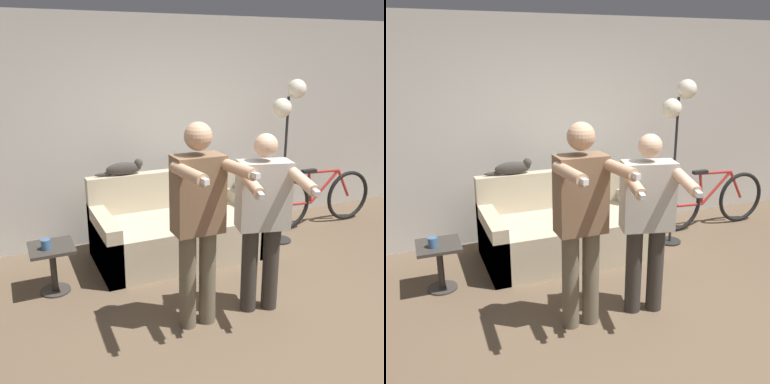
{
  "view_description": "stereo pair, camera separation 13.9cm",
  "coord_description": "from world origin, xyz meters",
  "views": [
    {
      "loc": [
        -1.8,
        -2.46,
        2.17
      ],
      "look_at": [
        -0.21,
        1.17,
        0.95
      ],
      "focal_mm": 42.0,
      "sensor_mm": 36.0,
      "label": 1
    },
    {
      "loc": [
        -1.67,
        -2.51,
        2.17
      ],
      "look_at": [
        -0.21,
        1.17,
        0.95
      ],
      "focal_mm": 42.0,
      "sensor_mm": 36.0,
      "label": 2
    }
  ],
  "objects": [
    {
      "name": "ground_plane",
      "position": [
        0.0,
        0.0,
        0.0
      ],
      "size": [
        16.0,
        16.0,
        0.0
      ],
      "primitive_type": "plane",
      "color": "brown"
    },
    {
      "name": "wall_back",
      "position": [
        0.0,
        2.59,
        1.3
      ],
      "size": [
        10.0,
        0.05,
        2.6
      ],
      "color": "beige",
      "rests_on": "ground_plane"
    },
    {
      "name": "couch",
      "position": [
        -0.08,
        1.85,
        0.29
      ],
      "size": [
        1.83,
        0.94,
        0.89
      ],
      "color": "beige",
      "rests_on": "ground_plane"
    },
    {
      "name": "person_left",
      "position": [
        -0.44,
        0.52,
        0.97
      ],
      "size": [
        0.47,
        0.67,
        1.69
      ],
      "rotation": [
        0.0,
        0.0,
        -0.01
      ],
      "color": "#6B604C",
      "rests_on": "ground_plane"
    },
    {
      "name": "person_right",
      "position": [
        0.14,
        0.52,
        0.9
      ],
      "size": [
        0.6,
        0.75,
        1.57
      ],
      "rotation": [
        0.0,
        0.0,
        -0.24
      ],
      "color": "#38332D",
      "rests_on": "ground_plane"
    },
    {
      "name": "cat",
      "position": [
        -0.57,
        2.21,
        0.97
      ],
      "size": [
        0.53,
        0.11,
        0.17
      ],
      "color": "#3D3833",
      "rests_on": "couch"
    },
    {
      "name": "floor_lamp",
      "position": [
        1.19,
        1.72,
        1.54
      ],
      "size": [
        0.39,
        0.27,
        1.91
      ],
      "color": "black",
      "rests_on": "ground_plane"
    },
    {
      "name": "side_table",
      "position": [
        -1.47,
        1.56,
        0.33
      ],
      "size": [
        0.41,
        0.41,
        0.47
      ],
      "color": "#38332D",
      "rests_on": "ground_plane"
    },
    {
      "name": "cup",
      "position": [
        -1.52,
        1.51,
        0.51
      ],
      "size": [
        0.09,
        0.09,
        0.1
      ],
      "color": "#3D6693",
      "rests_on": "side_table"
    },
    {
      "name": "bicycle",
      "position": [
        1.94,
        1.99,
        0.36
      ],
      "size": [
        1.66,
        0.07,
        0.77
      ],
      "color": "black",
      "rests_on": "ground_plane"
    }
  ]
}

